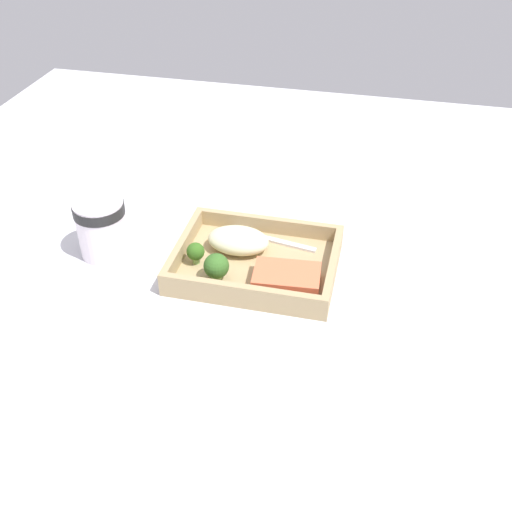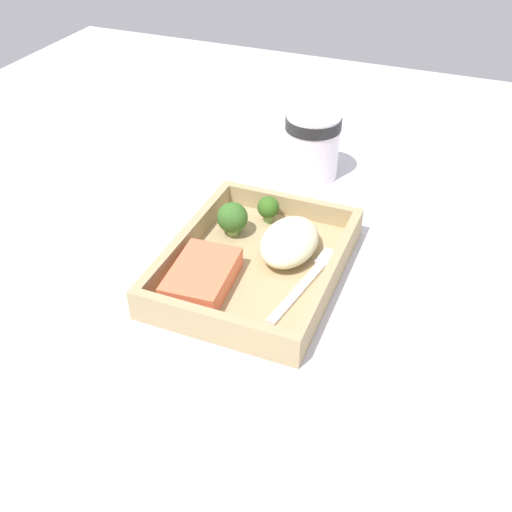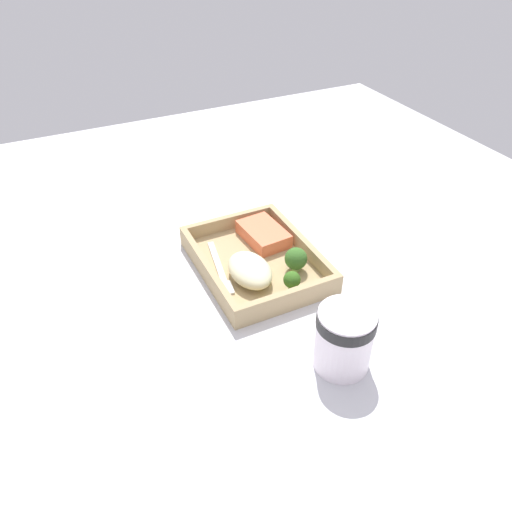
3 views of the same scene
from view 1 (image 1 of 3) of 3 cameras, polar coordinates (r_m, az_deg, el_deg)
The scene contains 10 objects.
ground_plane at distance 101.30cm, azimuth -0.00°, elevation -1.67°, with size 160.00×160.00×2.00cm, color silver.
takeout_tray at distance 100.30cm, azimuth -0.00°, elevation -0.96°, with size 26.70×20.48×1.20cm, color tan.
tray_rim at distance 99.05cm, azimuth -0.00°, elevation -0.02°, with size 26.70×20.48×2.92cm.
salmon_fillet at distance 94.70cm, azimuth 2.93°, elevation -2.17°, with size 10.47×6.88×2.73cm, color #EC6D46.
mashed_potatoes at distance 101.87cm, azimuth -1.70°, elevation 1.50°, with size 10.58×7.08×3.94cm, color beige.
broccoli_floret_1 at distance 99.19cm, azimuth -5.78°, elevation 0.39°, with size 3.02×3.02×3.86cm.
broccoli_floret_2 at distance 95.30cm, azimuth -3.80°, elevation -0.99°, with size 4.13×4.13×4.72cm.
fork at distance 105.27cm, azimuth 1.08°, elevation 1.67°, with size 15.84×4.43×0.44cm.
paper_cup at distance 104.42cm, azimuth -14.50°, elevation 2.89°, with size 8.58×8.58×10.25cm.
receipt_slip at distance 106.31cm, azimuth 12.84°, elevation 0.14°, with size 9.64×15.14×0.24cm, color white.
Camera 1 is at (-17.90, 77.00, 62.33)cm, focal length 42.00 mm.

